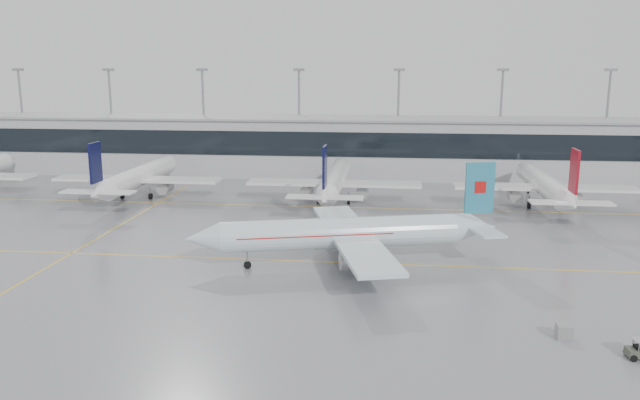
# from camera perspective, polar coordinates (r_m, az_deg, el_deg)

# --- Properties ---
(ground) EXTENTS (320.00, 320.00, 0.00)m
(ground) POSITION_cam_1_polar(r_m,az_deg,el_deg) (75.16, -1.03, -5.63)
(ground) COLOR gray
(ground) RESTS_ON ground
(taxi_line_main) EXTENTS (120.00, 0.25, 0.01)m
(taxi_line_main) POSITION_cam_1_polar(r_m,az_deg,el_deg) (75.16, -1.03, -5.63)
(taxi_line_main) COLOR yellow
(taxi_line_main) RESTS_ON ground
(taxi_line_north) EXTENTS (120.00, 0.25, 0.01)m
(taxi_line_north) POSITION_cam_1_polar(r_m,az_deg,el_deg) (103.97, 1.11, -0.64)
(taxi_line_north) COLOR yellow
(taxi_line_north) RESTS_ON ground
(taxi_line_cross) EXTENTS (0.25, 60.00, 0.01)m
(taxi_line_cross) POSITION_cam_1_polar(r_m,az_deg,el_deg) (97.29, -17.65, -2.10)
(taxi_line_cross) COLOR yellow
(taxi_line_cross) RESTS_ON ground
(terminal) EXTENTS (180.00, 15.00, 12.00)m
(terminal) POSITION_cam_1_polar(r_m,az_deg,el_deg) (134.39, 2.39, 4.84)
(terminal) COLOR #A4A4A8
(terminal) RESTS_ON ground
(terminal_glass) EXTENTS (180.00, 0.20, 5.00)m
(terminal_glass) POSITION_cam_1_polar(r_m,az_deg,el_deg) (126.73, 2.16, 5.09)
(terminal_glass) COLOR black
(terminal_glass) RESTS_ON ground
(terminal_roof) EXTENTS (182.00, 16.00, 0.40)m
(terminal_roof) POSITION_cam_1_polar(r_m,az_deg,el_deg) (133.76, 2.42, 7.47)
(terminal_roof) COLOR gray
(terminal_roof) RESTS_ON ground
(light_masts) EXTENTS (156.40, 1.00, 22.60)m
(light_masts) POSITION_cam_1_polar(r_m,az_deg,el_deg) (139.64, 2.60, 8.14)
(light_masts) COLOR gray
(light_masts) RESTS_ON ground
(air_canada_jet) EXTENTS (36.86, 30.17, 11.82)m
(air_canada_jet) POSITION_cam_1_polar(r_m,az_deg,el_deg) (73.27, 2.77, -3.05)
(air_canada_jet) COLOR silver
(air_canada_jet) RESTS_ON ground
(parked_jet_b) EXTENTS (29.64, 36.96, 11.72)m
(parked_jet_b) POSITION_cam_1_polar(r_m,az_deg,el_deg) (115.29, -16.31, 2.01)
(parked_jet_b) COLOR white
(parked_jet_b) RESTS_ON ground
(parked_jet_c) EXTENTS (29.64, 36.96, 11.72)m
(parked_jet_c) POSITION_cam_1_polar(r_m,az_deg,el_deg) (106.83, 1.30, 1.73)
(parked_jet_c) COLOR white
(parked_jet_c) RESTS_ON ground
(parked_jet_d) EXTENTS (29.64, 36.96, 11.72)m
(parked_jet_d) POSITION_cam_1_polar(r_m,az_deg,el_deg) (109.47, 19.87, 1.26)
(parked_jet_d) COLOR white
(parked_jet_d) RESTS_ON ground
(gse_unit) EXTENTS (1.29, 1.20, 1.27)m
(gse_unit) POSITION_cam_1_polar(r_m,az_deg,el_deg) (58.42, 21.41, -11.15)
(gse_unit) COLOR gray
(gse_unit) RESTS_ON ground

